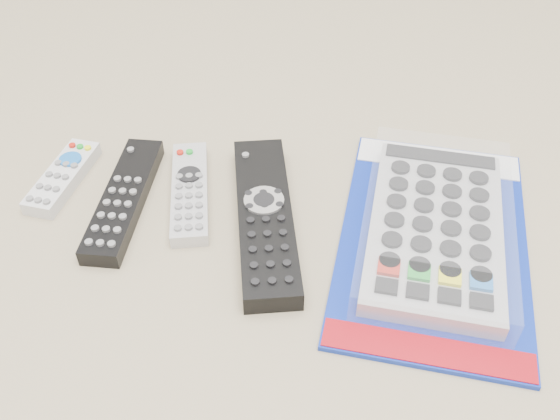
{
  "coord_description": "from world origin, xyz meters",
  "views": [
    {
      "loc": [
        0.07,
        -0.54,
        0.52
      ],
      "look_at": [
        0.04,
        -0.02,
        0.01
      ],
      "focal_mm": 40.0,
      "sensor_mm": 36.0,
      "label": 1
    }
  ],
  "objects_px": {
    "remote_large_black": "(265,217)",
    "remote_silver_dvd": "(190,192)",
    "remote_slim_black": "(124,198)",
    "jumbo_remote_packaged": "(436,227)",
    "remote_small_grey": "(63,177)"
  },
  "relations": [
    {
      "from": "remote_large_black",
      "to": "remote_silver_dvd",
      "type": "bearing_deg",
      "value": 147.55
    },
    {
      "from": "remote_slim_black",
      "to": "remote_large_black",
      "type": "distance_m",
      "value": 0.17
    },
    {
      "from": "remote_slim_black",
      "to": "remote_silver_dvd",
      "type": "xyz_separation_m",
      "value": [
        0.08,
        0.02,
        -0.0
      ]
    },
    {
      "from": "jumbo_remote_packaged",
      "to": "remote_small_grey",
      "type": "bearing_deg",
      "value": 179.84
    },
    {
      "from": "remote_small_grey",
      "to": "remote_large_black",
      "type": "relative_size",
      "value": 0.52
    },
    {
      "from": "remote_large_black",
      "to": "remote_slim_black",
      "type": "bearing_deg",
      "value": 163.63
    },
    {
      "from": "remote_silver_dvd",
      "to": "jumbo_remote_packaged",
      "type": "xyz_separation_m",
      "value": [
        0.29,
        -0.06,
        0.01
      ]
    },
    {
      "from": "remote_silver_dvd",
      "to": "remote_slim_black",
      "type": "bearing_deg",
      "value": -175.37
    },
    {
      "from": "remote_large_black",
      "to": "jumbo_remote_packaged",
      "type": "relative_size",
      "value": 0.71
    },
    {
      "from": "remote_small_grey",
      "to": "remote_slim_black",
      "type": "relative_size",
      "value": 0.66
    },
    {
      "from": "remote_silver_dvd",
      "to": "remote_large_black",
      "type": "relative_size",
      "value": 0.66
    },
    {
      "from": "remote_small_grey",
      "to": "remote_large_black",
      "type": "distance_m",
      "value": 0.26
    },
    {
      "from": "remote_silver_dvd",
      "to": "jumbo_remote_packaged",
      "type": "bearing_deg",
      "value": -19.46
    },
    {
      "from": "remote_slim_black",
      "to": "remote_silver_dvd",
      "type": "distance_m",
      "value": 0.08
    },
    {
      "from": "remote_small_grey",
      "to": "remote_silver_dvd",
      "type": "bearing_deg",
      "value": 4.47
    }
  ]
}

